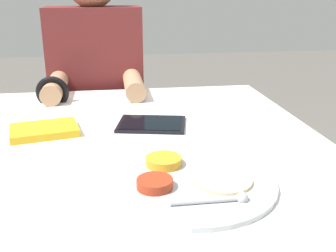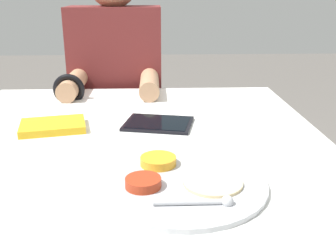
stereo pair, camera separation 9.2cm
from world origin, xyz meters
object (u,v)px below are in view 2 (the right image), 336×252
object	(u,v)px
tablet_device	(158,123)
person_diner	(118,116)
red_notebook	(53,126)
thali_tray	(180,181)

from	to	relation	value
tablet_device	person_diner	world-z (taller)	person_diner
tablet_device	red_notebook	bearing A→B (deg)	-174.97
red_notebook	person_diner	size ratio (longest dim) A/B	0.16
tablet_device	person_diner	distance (m)	0.62
thali_tray	tablet_device	size ratio (longest dim) A/B	1.57
red_notebook	tablet_device	distance (m)	0.29
person_diner	tablet_device	bearing A→B (deg)	-73.77
red_notebook	person_diner	world-z (taller)	person_diner
thali_tray	tablet_device	bearing A→B (deg)	95.71
thali_tray	person_diner	world-z (taller)	person_diner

